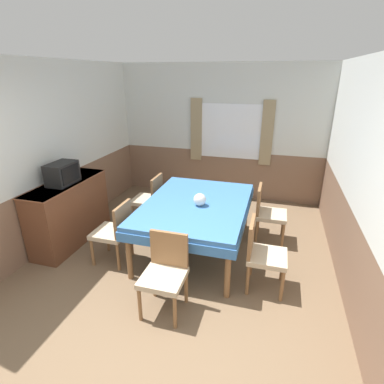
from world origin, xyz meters
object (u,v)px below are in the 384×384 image
(chair_left_far, at_px, (150,198))
(vase, at_px, (200,200))
(chair_left_near, at_px, (115,230))
(sideboard, at_px, (70,212))
(chair_right_near, at_px, (262,252))
(chair_right_far, at_px, (267,211))
(chair_head_near, at_px, (165,271))
(dining_table, at_px, (196,209))
(tv, at_px, (62,173))

(chair_left_far, relative_size, vase, 5.06)
(chair_left_far, xyz_separation_m, vase, (1.03, -0.65, 0.36))
(chair_left_near, distance_m, vase, 1.19)
(chair_left_far, height_order, sideboard, sideboard)
(chair_left_far, bearing_deg, chair_left_near, -180.00)
(chair_left_near, height_order, chair_right_near, same)
(chair_right_far, bearing_deg, chair_head_near, -28.11)
(chair_left_far, bearing_deg, chair_head_near, -151.89)
(chair_right_far, xyz_separation_m, chair_left_near, (-1.90, -1.15, 0.00))
(chair_left_far, relative_size, sideboard, 0.62)
(vase, bearing_deg, chair_left_far, 147.68)
(chair_right_far, relative_size, sideboard, 0.62)
(sideboard, xyz_separation_m, vase, (1.95, 0.20, 0.35))
(dining_table, distance_m, chair_left_far, 1.12)
(chair_head_near, relative_size, vase, 5.06)
(chair_left_far, height_order, chair_right_near, same)
(chair_right_far, distance_m, chair_head_near, 2.02)
(chair_right_near, bearing_deg, vase, -119.51)
(dining_table, xyz_separation_m, sideboard, (-1.87, -0.27, -0.16))
(chair_right_far, relative_size, chair_head_near, 1.00)
(chair_right_far, distance_m, chair_right_near, 1.15)
(chair_right_far, height_order, chair_head_near, same)
(chair_left_near, relative_size, tv, 1.98)
(chair_right_far, relative_size, chair_left_near, 1.00)
(vase, bearing_deg, sideboard, -174.19)
(chair_left_far, height_order, chair_left_near, same)
(chair_right_near, relative_size, sideboard, 0.62)
(tv, xyz_separation_m, vase, (1.92, 0.25, -0.27))
(chair_left_far, relative_size, chair_head_near, 1.00)
(tv, bearing_deg, chair_left_near, -15.49)
(chair_left_near, height_order, vase, vase)
(chair_head_near, height_order, vase, vase)
(tv, height_order, vase, tv)
(chair_left_near, distance_m, chair_right_near, 1.90)
(chair_right_far, xyz_separation_m, chair_right_near, (0.00, -1.15, 0.00))
(chair_right_far, bearing_deg, chair_right_near, 0.00)
(chair_right_far, relative_size, vase, 5.06)
(vase, bearing_deg, chair_head_near, -93.76)
(chair_right_near, bearing_deg, chair_right_far, -180.00)
(dining_table, height_order, tv, tv)
(sideboard, height_order, vase, sideboard)
(chair_head_near, height_order, chair_right_near, same)
(chair_right_far, bearing_deg, dining_table, -58.95)
(chair_right_near, distance_m, sideboard, 2.84)
(sideboard, bearing_deg, dining_table, 8.34)
(chair_right_far, relative_size, tv, 1.98)
(chair_left_near, relative_size, sideboard, 0.62)
(sideboard, relative_size, vase, 8.21)
(dining_table, distance_m, chair_left_near, 1.12)
(chair_left_far, xyz_separation_m, chair_head_near, (0.95, -1.78, 0.00))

